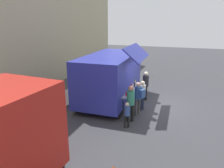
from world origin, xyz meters
The scene contains 9 objects.
ground_plane centered at (0.00, 0.00, 0.00)m, with size 60.00×60.00×0.00m, color #38383D.
curb_strip centered at (-4.19, 5.19, 0.07)m, with size 28.00×1.60×0.15m, color #9E998E.
food_truck_main centered at (-0.18, 2.57, 1.51)m, with size 5.55×3.49×3.39m.
trash_bin centered at (4.19, 4.89, 0.44)m, with size 0.60×0.60×0.89m, color #2D5B37.
customer_front_ordering centered at (-0.89, 0.52, 0.95)m, with size 0.53×0.33×1.61m.
customer_mid_with_backpack centered at (-1.52, 0.57, 1.04)m, with size 0.47×0.55×1.70m.
customer_rear_waiting centered at (-2.45, 0.72, 1.06)m, with size 0.36×0.36×1.77m.
customer_extra_browsing centered at (0.71, 0.68, 1.04)m, with size 0.36×0.36×1.74m.
child_near_queue centered at (-3.06, 0.71, 0.71)m, with size 0.24×0.24×1.19m.
Camera 1 is at (-11.19, -1.64, 4.54)m, focal length 33.50 mm.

